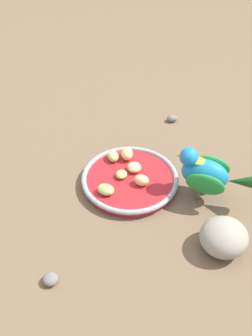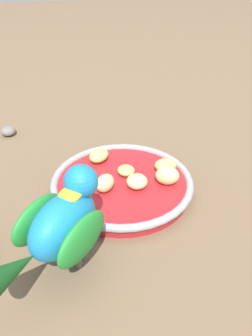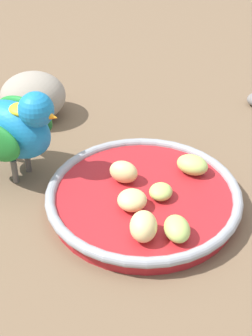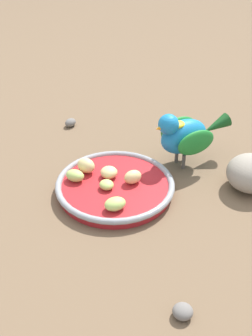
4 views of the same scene
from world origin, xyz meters
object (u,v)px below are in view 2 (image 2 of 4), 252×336
(apple_piece_2, at_px, (105,183))
(apple_piece_4, at_px, (137,181))
(apple_piece_5, at_px, (126,172))
(apple_piece_0, at_px, (99,155))
(parrot, at_px, (61,224))
(pebble_0, at_px, (8,131))
(feeding_bowl, at_px, (125,184))
(apple_piece_1, at_px, (167,176))
(apple_piece_3, at_px, (166,166))

(apple_piece_2, height_order, apple_piece_4, apple_piece_2)
(apple_piece_5, bearing_deg, apple_piece_0, 126.85)
(apple_piece_2, bearing_deg, apple_piece_0, 90.28)
(apple_piece_5, height_order, parrot, parrot)
(pebble_0, bearing_deg, apple_piece_5, -45.00)
(feeding_bowl, height_order, apple_piece_5, apple_piece_5)
(pebble_0, bearing_deg, parrot, -73.56)
(feeding_bowl, relative_size, apple_piece_1, 6.05)
(apple_piece_1, bearing_deg, parrot, -141.98)
(apple_piece_1, bearing_deg, apple_piece_2, -179.20)
(apple_piece_2, bearing_deg, pebble_0, 125.28)
(apple_piece_5, distance_m, parrot, 0.20)
(apple_piece_0, relative_size, parrot, 0.25)
(apple_piece_1, distance_m, apple_piece_2, 0.10)
(apple_piece_2, xyz_separation_m, pebble_0, (-0.18, 0.25, -0.02))
(apple_piece_5, xyz_separation_m, pebble_0, (-0.21, 0.21, -0.02))
(apple_piece_3, xyz_separation_m, pebble_0, (-0.28, 0.21, -0.02))
(apple_piece_0, distance_m, apple_piece_1, 0.13)
(apple_piece_3, distance_m, apple_piece_5, 0.07)
(apple_piece_5, bearing_deg, feeding_bowl, -109.72)
(feeding_bowl, bearing_deg, parrot, -124.17)
(apple_piece_0, relative_size, apple_piece_5, 1.37)
(apple_piece_2, xyz_separation_m, apple_piece_4, (0.05, -0.00, -0.00))
(apple_piece_0, distance_m, apple_piece_3, 0.12)
(apple_piece_3, height_order, apple_piece_5, apple_piece_3)
(apple_piece_1, xyz_separation_m, pebble_0, (-0.28, 0.25, -0.02))
(feeding_bowl, xyz_separation_m, pebble_0, (-0.21, 0.23, -0.00))
(apple_piece_5, relative_size, pebble_0, 0.97)
(pebble_0, bearing_deg, apple_piece_4, -47.68)
(apple_piece_3, relative_size, apple_piece_4, 1.11)
(apple_piece_1, relative_size, pebble_0, 1.29)
(feeding_bowl, distance_m, apple_piece_2, 0.04)
(apple_piece_0, height_order, apple_piece_3, same)
(feeding_bowl, distance_m, pebble_0, 0.31)
(apple_piece_0, xyz_separation_m, apple_piece_5, (0.04, -0.05, -0.00))
(apple_piece_0, height_order, pebble_0, apple_piece_0)
(parrot, bearing_deg, apple_piece_1, -12.53)
(apple_piece_3, bearing_deg, apple_piece_4, -148.75)
(apple_piece_1, bearing_deg, apple_piece_3, 78.35)
(apple_piece_3, bearing_deg, parrot, -136.78)
(pebble_0, bearing_deg, apple_piece_1, -41.84)
(apple_piece_4, bearing_deg, apple_piece_1, 1.96)
(apple_piece_3, height_order, parrot, parrot)
(apple_piece_1, relative_size, apple_piece_2, 1.08)
(apple_piece_4, bearing_deg, apple_piece_3, 31.25)
(apple_piece_0, height_order, apple_piece_5, apple_piece_0)
(apple_piece_2, height_order, apple_piece_3, apple_piece_2)
(apple_piece_5, relative_size, parrot, 0.18)
(apple_piece_5, xyz_separation_m, parrot, (-0.10, -0.16, 0.05))
(apple_piece_0, bearing_deg, apple_piece_4, -59.48)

